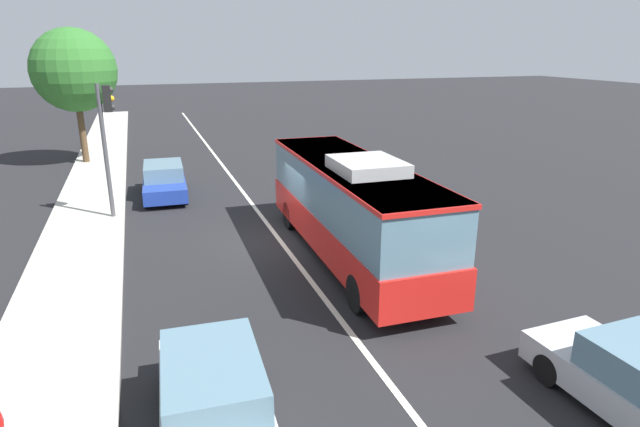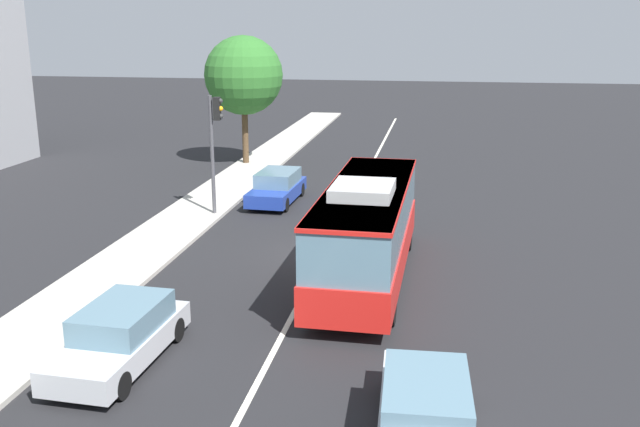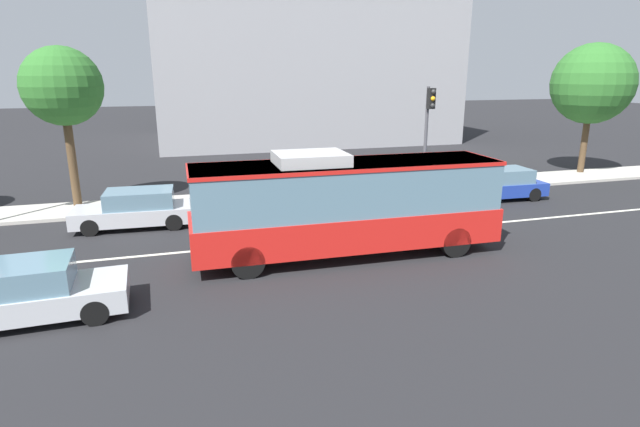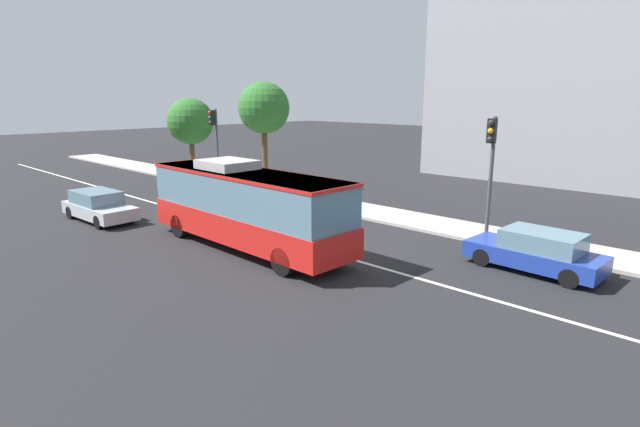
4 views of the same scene
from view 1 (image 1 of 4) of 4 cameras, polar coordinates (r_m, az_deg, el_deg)
name	(u,v)px [view 1 (image 1 of 4)]	position (r m, az deg, el deg)	size (l,w,h in m)	color
ground_plane	(279,240)	(18.60, -4.40, -2.87)	(160.00, 160.00, 0.00)	black
sidewalk_kerb	(76,262)	(18.22, -24.84, -4.78)	(80.00, 2.78, 0.14)	#B2ADA3
lane_centre_line	(279,240)	(18.60, -4.40, -2.85)	(76.00, 0.16, 0.01)	silver
transit_bus	(351,204)	(16.45, 3.42, 1.02)	(10.04, 2.68, 3.46)	red
sedan_silver_ahead	(215,402)	(9.74, -11.33, -19.38)	(4.58, 2.00, 1.46)	#B7BABF
sedan_blue	(164,180)	(24.74, -16.49, 3.45)	(4.56, 1.97, 1.46)	#1E3899
traffic_light_near_corner	(107,128)	(21.46, -22.06, 8.52)	(0.34, 0.62, 5.20)	#47474C
street_tree_kerbside_right	(74,70)	(32.63, -25.07, 13.83)	(4.50, 4.50, 7.47)	#4C3823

